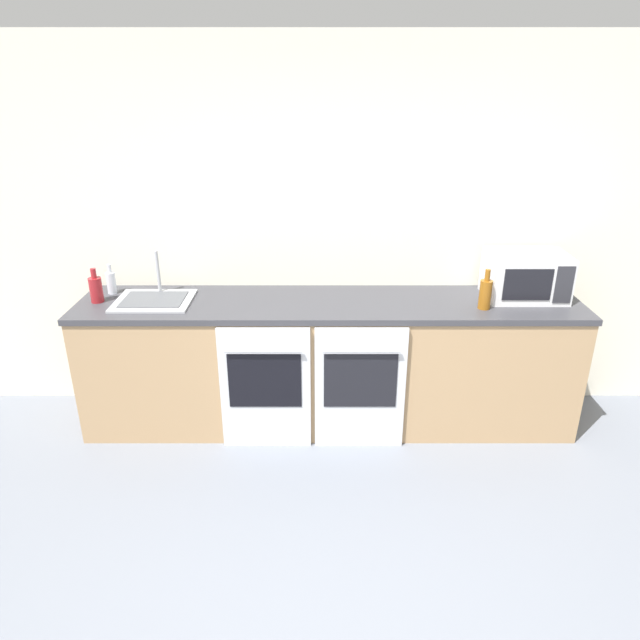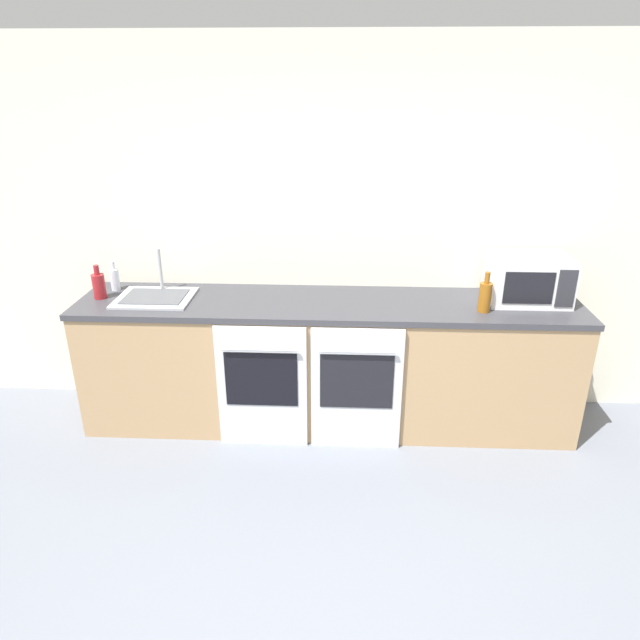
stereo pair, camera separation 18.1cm
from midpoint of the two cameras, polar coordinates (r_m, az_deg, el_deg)
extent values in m
cube|color=silver|center=(4.07, 2.33, 8.61)|extent=(10.00, 0.06, 2.60)
cube|color=tan|center=(4.05, 2.08, -4.51)|extent=(3.37, 0.64, 0.88)
cube|color=#38383D|center=(3.86, 2.18, 1.59)|extent=(3.40, 0.67, 0.04)
cube|color=silver|center=(3.78, -4.44, -6.77)|extent=(0.59, 0.03, 0.87)
cube|color=black|center=(3.73, -4.51, -5.98)|extent=(0.47, 0.01, 0.38)
cylinder|color=silver|center=(3.61, -4.66, -2.98)|extent=(0.49, 0.02, 0.02)
cube|color=silver|center=(3.76, 5.04, -6.99)|extent=(0.59, 0.03, 0.87)
cube|color=black|center=(3.71, 5.09, -6.19)|extent=(0.47, 0.01, 0.38)
cylinder|color=silver|center=(3.58, 5.23, -3.19)|extent=(0.49, 0.02, 0.02)
cube|color=silver|center=(4.08, 21.29, 3.84)|extent=(0.52, 0.37, 0.31)
cube|color=black|center=(3.90, 21.42, 2.97)|extent=(0.31, 0.01, 0.21)
cube|color=#2D2D33|center=(3.98, 24.63, 2.85)|extent=(0.11, 0.01, 0.25)
cylinder|color=maroon|center=(4.13, -20.07, 3.17)|extent=(0.08, 0.08, 0.17)
cylinder|color=maroon|center=(4.09, -20.29, 4.71)|extent=(0.04, 0.04, 0.07)
cylinder|color=silver|center=(4.26, -18.69, 3.83)|extent=(0.06, 0.06, 0.15)
cylinder|color=silver|center=(4.23, -18.87, 5.17)|extent=(0.03, 0.03, 0.06)
cylinder|color=#8C5114|center=(3.82, 17.48, 2.16)|extent=(0.08, 0.08, 0.19)
cylinder|color=#8C5114|center=(3.78, 17.72, 4.04)|extent=(0.03, 0.03, 0.07)
cube|color=#A8AAAF|center=(4.02, -14.94, 2.14)|extent=(0.51, 0.42, 0.01)
cube|color=#4C4F54|center=(4.02, -14.96, 2.28)|extent=(0.41, 0.30, 0.01)
cylinder|color=#A8AAAF|center=(4.13, -14.48, 4.97)|extent=(0.02, 0.02, 0.29)
camera|label=1|loc=(0.09, -88.67, 0.56)|focal=32.00mm
camera|label=2|loc=(0.09, 91.33, -0.56)|focal=32.00mm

